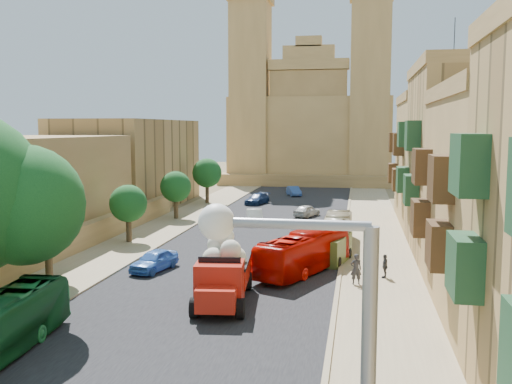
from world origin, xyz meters
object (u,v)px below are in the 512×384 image
(car_dkblue, at_px, (257,199))
(church, at_px, (311,125))
(street_tree_d, at_px, (207,173))
(car_blue_a, at_px, (154,260))
(red_truck, at_px, (223,271))
(pedestrian_a, at_px, (356,269))
(bus_red_east, at_px, (304,252))
(car_white_a, at_px, (255,217))
(car_white_b, at_px, (307,211))
(car_blue_b, at_px, (294,191))
(street_tree_a, at_px, (47,220))
(street_tree_b, at_px, (128,204))
(olive_pickup, at_px, (332,249))
(pedestrian_c, at_px, (385,266))
(street_tree_c, at_px, (176,187))
(car_cream, at_px, (316,228))
(bus_cream_east, at_px, (337,231))

(car_dkblue, bearing_deg, church, 98.33)
(street_tree_d, relative_size, car_blue_a, 1.38)
(red_truck, distance_m, pedestrian_a, 8.36)
(bus_red_east, distance_m, car_white_a, 18.60)
(car_blue_a, height_order, car_dkblue, car_blue_a)
(car_dkblue, bearing_deg, car_white_b, -36.61)
(car_blue_b, bearing_deg, church, 68.99)
(street_tree_a, distance_m, street_tree_b, 12.02)
(olive_pickup, bearing_deg, pedestrian_c, -47.58)
(street_tree_d, xyz_separation_m, car_dkblue, (6.16, 0.07, -3.02))
(street_tree_c, xyz_separation_m, street_tree_d, (0.00, 12.00, 0.45))
(street_tree_a, xyz_separation_m, street_tree_b, (0.00, 12.00, -0.61))
(street_tree_b, distance_m, pedestrian_a, 20.46)
(street_tree_a, distance_m, car_white_b, 30.47)
(car_blue_a, xyz_separation_m, car_dkblue, (0.88, 32.57, -0.04))
(car_blue_a, distance_m, car_cream, 16.98)
(olive_pickup, height_order, car_cream, olive_pickup)
(car_blue_a, xyz_separation_m, pedestrian_a, (12.72, -0.98, 0.24))
(bus_red_east, height_order, car_blue_a, bus_red_east)
(car_white_a, height_order, car_cream, car_white_a)
(church, relative_size, pedestrian_a, 19.94)
(bus_red_east, xyz_separation_m, car_cream, (-0.22, 12.91, -0.68))
(red_truck, distance_m, bus_cream_east, 16.38)
(street_tree_c, bearing_deg, church, 76.79)
(red_truck, distance_m, car_white_b, 29.79)
(car_blue_a, relative_size, car_blue_b, 1.03)
(church, height_order, street_tree_d, church)
(church, distance_m, bus_red_east, 62.51)
(car_blue_a, distance_m, pedestrian_c, 14.47)
(olive_pickup, relative_size, car_white_b, 1.25)
(street_tree_b, distance_m, car_blue_b, 34.72)
(bus_red_east, xyz_separation_m, pedestrian_c, (4.97, -0.55, -0.54))
(street_tree_d, xyz_separation_m, olive_pickup, (16.33, -28.00, -2.78))
(red_truck, relative_size, car_dkblue, 1.57)
(street_tree_b, relative_size, car_blue_b, 1.20)
(car_dkblue, bearing_deg, olive_pickup, -54.61)
(bus_cream_east, bearing_deg, red_truck, 71.54)
(church, xyz_separation_m, car_white_a, (-1.64, -44.32, -8.84))
(car_white_b, bearing_deg, street_tree_c, 38.57)
(street_tree_a, xyz_separation_m, olive_pickup, (16.33, 8.00, -2.82))
(church, relative_size, street_tree_d, 6.67)
(car_white_a, bearing_deg, bus_cream_east, -61.64)
(red_truck, distance_m, bus_red_east, 7.96)
(street_tree_d, bearing_deg, red_truck, -73.69)
(pedestrian_c, bearing_deg, bus_red_east, -86.19)
(car_white_a, xyz_separation_m, car_blue_b, (1.14, 23.01, -0.05))
(street_tree_c, distance_m, street_tree_d, 12.01)
(church, xyz_separation_m, street_tree_a, (-10.00, -66.61, -5.83))
(church, bearing_deg, car_white_a, -92.12)
(car_white_a, relative_size, car_white_b, 1.12)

